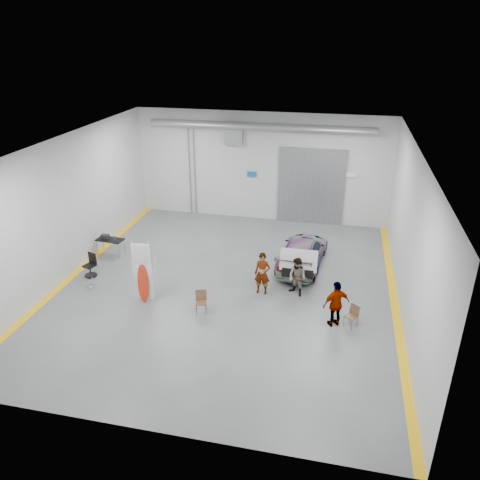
% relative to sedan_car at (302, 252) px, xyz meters
% --- Properties ---
extents(ground, '(16.00, 16.00, 0.00)m').
position_rel_sedan_car_xyz_m(ground, '(-2.91, -2.69, -0.66)').
color(ground, '#585B5F').
rests_on(ground, ground).
extents(room_shell, '(14.02, 16.18, 6.01)m').
position_rel_sedan_car_xyz_m(room_shell, '(-2.68, -0.47, 3.42)').
color(room_shell, '#B9BCBE').
rests_on(room_shell, ground).
extents(sedan_car, '(2.26, 4.70, 1.32)m').
position_rel_sedan_car_xyz_m(sedan_car, '(0.00, 0.00, 0.00)').
color(sedan_car, silver).
rests_on(sedan_car, ground).
extents(person_a, '(0.66, 0.45, 1.79)m').
position_rel_sedan_car_xyz_m(person_a, '(-1.36, -2.84, 0.24)').
color(person_a, '#936D50').
rests_on(person_a, ground).
extents(person_b, '(1.01, 0.96, 1.64)m').
position_rel_sedan_car_xyz_m(person_b, '(0.05, -2.70, 0.16)').
color(person_b, '#455E7E').
rests_on(person_b, ground).
extents(person_c, '(1.12, 0.91, 1.81)m').
position_rel_sedan_car_xyz_m(person_c, '(1.64, -4.54, 0.25)').
color(person_c, '#A76E37').
rests_on(person_c, ground).
extents(surfboard_display, '(0.76, 0.26, 2.69)m').
position_rel_sedan_car_xyz_m(surfboard_display, '(-5.84, -4.51, 0.43)').
color(surfboard_display, white).
rests_on(surfboard_display, ground).
extents(folding_chair_near, '(0.51, 0.54, 0.89)m').
position_rel_sedan_car_xyz_m(folding_chair_near, '(-3.38, -4.79, -0.38)').
color(folding_chair_near, brown).
rests_on(folding_chair_near, ground).
extents(folding_chair_far, '(0.55, 0.61, 0.85)m').
position_rel_sedan_car_xyz_m(folding_chair_far, '(2.22, -4.50, -0.39)').
color(folding_chair_far, brown).
rests_on(folding_chair_far, ground).
extents(shop_stool, '(0.36, 0.36, 0.70)m').
position_rel_sedan_car_xyz_m(shop_stool, '(-8.38, -4.16, -0.31)').
color(shop_stool, black).
rests_on(shop_stool, ground).
extents(work_table, '(1.33, 0.76, 1.05)m').
position_rel_sedan_car_xyz_m(work_table, '(-9.14, -0.89, 0.15)').
color(work_table, gray).
rests_on(work_table, ground).
extents(office_chair, '(0.57, 0.60, 1.03)m').
position_rel_sedan_car_xyz_m(office_chair, '(-8.98, -3.02, -0.20)').
color(office_chair, black).
rests_on(office_chair, ground).
extents(trunk_lid, '(1.54, 0.93, 0.04)m').
position_rel_sedan_car_xyz_m(trunk_lid, '(0.00, -2.02, 0.68)').
color(trunk_lid, silver).
rests_on(trunk_lid, sedan_car).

